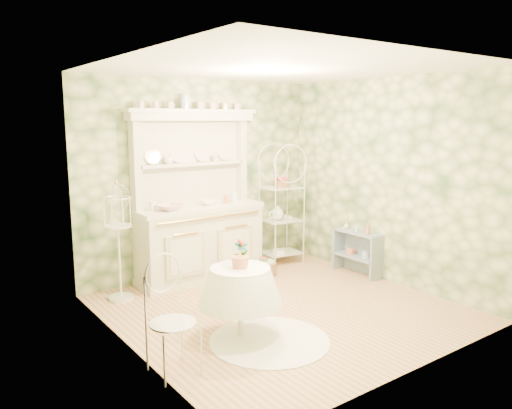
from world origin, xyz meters
TOP-DOWN VIEW (x-y plane):
  - floor at (0.00, 0.00)m, footprint 3.60×3.60m
  - ceiling at (0.00, 0.00)m, footprint 3.60×3.60m
  - wall_left at (-1.80, 0.00)m, footprint 3.60×3.60m
  - wall_right at (1.80, 0.00)m, footprint 3.60×3.60m
  - wall_back at (0.00, 1.80)m, footprint 3.60×3.60m
  - wall_front at (0.00, -1.80)m, footprint 3.60×3.60m
  - kitchen_dresser at (-0.20, 1.52)m, footprint 1.87×0.61m
  - bakers_rack at (1.19, 1.48)m, footprint 0.63×0.48m
  - side_shelf at (1.68, 0.39)m, footprint 0.33×0.74m
  - round_table at (-0.80, -0.34)m, footprint 0.81×0.81m
  - cafe_chair at (-1.68, -0.61)m, footprint 0.44×0.44m
  - birdcage_stand at (-1.38, 1.38)m, footprint 0.36×0.36m
  - floor_basket at (0.60, 1.13)m, footprint 0.35×0.35m
  - lace_rug at (-0.64, -0.60)m, footprint 1.39×1.39m
  - bowl_floral at (-0.67, 1.45)m, footprint 0.40×0.40m
  - bowl_white at (-0.06, 1.51)m, footprint 0.23×0.23m
  - cup_left at (-0.55, 1.68)m, footprint 0.13×0.13m
  - cup_right at (0.15, 1.68)m, footprint 0.11×0.11m
  - potted_geranium at (-0.76, -0.31)m, footprint 0.16×0.13m
  - bottle_amber at (1.65, 0.18)m, footprint 0.08×0.08m
  - bottle_blue at (1.65, 0.38)m, footprint 0.04×0.04m
  - bottle_glass at (1.68, 0.61)m, footprint 0.10×0.10m

SIDE VIEW (x-z plane):
  - floor at x=0.00m, z-range 0.00..0.00m
  - lace_rug at x=-0.64m, z-range 0.00..0.01m
  - floor_basket at x=0.60m, z-range 0.00..0.21m
  - side_shelf at x=1.68m, z-range 0.00..0.61m
  - round_table at x=-0.80m, z-range 0.00..0.72m
  - cafe_chair at x=-1.68m, z-range 0.00..0.86m
  - bottle_glass at x=1.68m, z-range 0.60..0.69m
  - bottle_blue at x=1.65m, z-range 0.61..0.70m
  - bottle_amber at x=1.65m, z-range 0.60..0.76m
  - birdcage_stand at x=-1.38m, z-range 0.00..1.50m
  - potted_geranium at x=-0.76m, z-range 0.72..0.98m
  - bakers_rack at x=1.19m, z-range 0.00..1.86m
  - bowl_floral at x=-0.67m, z-range 0.98..1.06m
  - bowl_white at x=-0.06m, z-range 0.98..1.05m
  - kitchen_dresser at x=-0.20m, z-range 0.00..2.29m
  - wall_left at x=-1.80m, z-range 1.35..1.35m
  - wall_right at x=1.80m, z-range 1.35..1.35m
  - wall_back at x=0.00m, z-range 1.35..1.35m
  - wall_front at x=0.00m, z-range 1.35..1.35m
  - cup_left at x=-0.55m, z-range 1.56..1.66m
  - cup_right at x=0.15m, z-range 1.57..1.65m
  - ceiling at x=0.00m, z-range 2.70..2.70m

